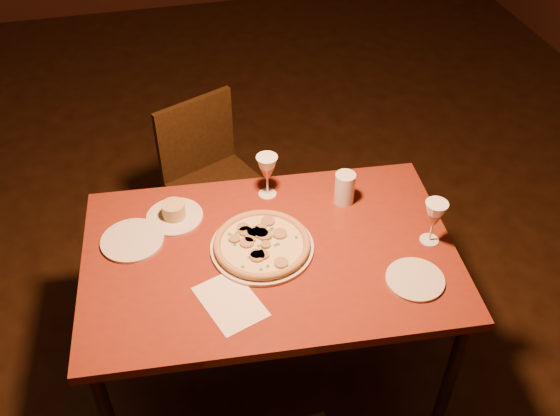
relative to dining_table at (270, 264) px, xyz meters
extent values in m
plane|color=black|center=(-0.23, 0.28, -0.64)|extent=(7.00, 7.00, 0.00)
cube|color=maroon|center=(0.00, 0.00, 0.04)|extent=(1.37, 0.94, 0.04)
cylinder|color=black|center=(-0.56, 0.41, -0.31)|extent=(0.05, 0.05, 0.66)
cylinder|color=black|center=(0.56, -0.41, -0.31)|extent=(0.05, 0.05, 0.66)
cylinder|color=black|center=(0.62, 0.31, -0.31)|extent=(0.05, 0.05, 0.66)
cube|color=black|center=(-0.08, 0.72, -0.22)|extent=(0.51, 0.51, 0.04)
cube|color=black|center=(-0.15, 0.88, -0.02)|extent=(0.37, 0.18, 0.37)
cylinder|color=black|center=(-0.16, 0.51, -0.44)|extent=(0.03, 0.03, 0.40)
cylinder|color=black|center=(-0.28, 0.80, -0.44)|extent=(0.03, 0.03, 0.40)
cylinder|color=black|center=(0.13, 0.64, -0.44)|extent=(0.03, 0.03, 0.40)
cylinder|color=black|center=(0.00, 0.92, -0.44)|extent=(0.03, 0.03, 0.40)
cylinder|color=silver|center=(-0.02, 0.02, 0.07)|extent=(0.36, 0.36, 0.01)
cylinder|color=beige|center=(-0.02, 0.02, 0.08)|extent=(0.33, 0.33, 0.01)
torus|color=tan|center=(-0.02, 0.02, 0.09)|extent=(0.34, 0.34, 0.03)
cylinder|color=silver|center=(-0.30, 0.26, 0.07)|extent=(0.21, 0.21, 0.01)
cylinder|color=tan|center=(-0.30, 0.26, 0.10)|extent=(0.09, 0.09, 0.06)
cylinder|color=silver|center=(0.34, 0.20, 0.13)|extent=(0.08, 0.08, 0.13)
cylinder|color=silver|center=(-0.47, 0.16, 0.07)|extent=(0.22, 0.22, 0.01)
cylinder|color=silver|center=(0.44, -0.24, 0.07)|extent=(0.20, 0.20, 0.01)
cube|color=silver|center=(-0.17, -0.19, 0.06)|extent=(0.23, 0.28, 0.00)
camera|label=1|loc=(-0.32, -1.50, 1.62)|focal=40.00mm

